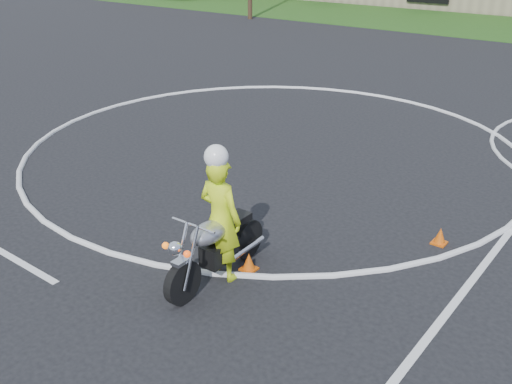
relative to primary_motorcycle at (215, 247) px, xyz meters
The scene contains 4 objects.
ground 3.77m from the primary_motorcycle, 139.84° to the left, with size 120.00×120.00×0.00m, color black.
course_markings 6.82m from the primary_motorcycle, 95.76° to the left, with size 19.05×19.05×0.12m.
primary_motorcycle is the anchor object (origin of this frame).
rider_primary_grp 0.50m from the primary_motorcycle, 92.28° to the left, with size 0.74×0.50×2.18m.
Camera 1 is at (7.92, -7.93, 4.88)m, focal length 40.00 mm.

